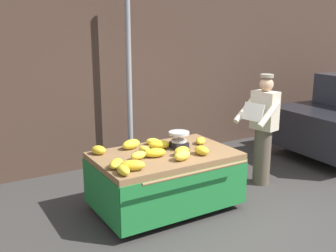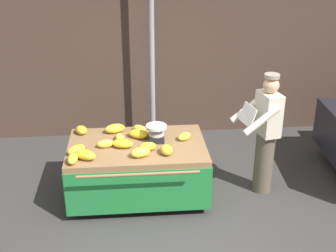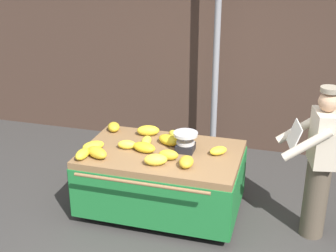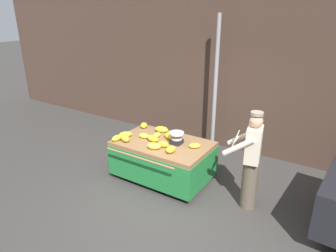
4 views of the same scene
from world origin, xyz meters
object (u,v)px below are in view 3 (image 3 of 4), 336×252
(banana_bunch_8, at_px, (148,130))
(banana_bunch_2, at_px, (82,154))
(banana_bunch_7, at_px, (114,127))
(banana_bunch_10, at_px, (93,146))
(vendor_person, at_px, (319,164))
(banana_bunch_1, at_px, (144,147))
(banana_bunch_4, at_px, (169,140))
(banana_bunch_12, at_px, (175,134))
(banana_bunch_9, at_px, (97,152))
(banana_bunch_13, at_px, (146,141))
(weighing_scale, at_px, (186,142))
(banana_cart, at_px, (162,167))
(banana_bunch_6, at_px, (186,162))
(street_pole, at_px, (216,55))
(banana_bunch_0, at_px, (156,160))
(banana_bunch_3, at_px, (168,155))
(banana_bunch_11, at_px, (127,145))
(banana_bunch_5, at_px, (218,151))

(banana_bunch_8, bearing_deg, banana_bunch_2, -121.16)
(banana_bunch_8, bearing_deg, banana_bunch_7, 179.22)
(banana_bunch_10, bearing_deg, vendor_person, 4.01)
(banana_bunch_1, xyz_separation_m, banana_bunch_4, (0.22, 0.27, 0.00))
(banana_bunch_12, bearing_deg, vendor_person, -14.05)
(banana_bunch_8, xyz_separation_m, banana_bunch_12, (0.34, 0.01, -0.02))
(banana_bunch_9, relative_size, banana_bunch_13, 1.18)
(weighing_scale, distance_m, banana_bunch_9, 1.01)
(banana_cart, xyz_separation_m, banana_bunch_4, (0.03, 0.20, 0.26))
(banana_bunch_2, bearing_deg, weighing_scale, 25.36)
(banana_bunch_6, distance_m, banana_bunch_7, 1.33)
(street_pole, bearing_deg, banana_bunch_10, -120.09)
(weighing_scale, distance_m, banana_bunch_0, 0.48)
(banana_bunch_7, bearing_deg, banana_bunch_10, -91.25)
(banana_bunch_1, distance_m, banana_bunch_10, 0.60)
(banana_bunch_0, relative_size, banana_bunch_1, 0.90)
(street_pole, height_order, banana_bunch_6, street_pole)
(banana_bunch_2, xyz_separation_m, banana_bunch_6, (1.16, 0.12, 0.01))
(banana_bunch_0, height_order, banana_bunch_3, banana_bunch_0)
(banana_bunch_7, relative_size, banana_bunch_9, 0.71)
(banana_bunch_6, distance_m, banana_bunch_13, 0.73)
(banana_bunch_7, height_order, banana_bunch_11, banana_bunch_7)
(weighing_scale, relative_size, banana_bunch_2, 1.18)
(banana_bunch_0, bearing_deg, banana_bunch_9, -179.32)
(banana_bunch_0, bearing_deg, banana_bunch_1, 129.20)
(street_pole, distance_m, banana_bunch_7, 1.79)
(banana_bunch_1, bearing_deg, banana_bunch_10, -168.89)
(banana_bunch_11, xyz_separation_m, vendor_person, (2.14, 0.04, 0.03))
(banana_bunch_1, bearing_deg, banana_bunch_0, -50.80)
(banana_bunch_11, bearing_deg, banana_bunch_8, 75.53)
(banana_bunch_8, relative_size, banana_bunch_13, 1.13)
(vendor_person, bearing_deg, banana_cart, 179.60)
(vendor_person, bearing_deg, banana_bunch_7, 170.53)
(banana_bunch_0, bearing_deg, banana_bunch_10, 168.66)
(banana_bunch_7, distance_m, banana_bunch_8, 0.46)
(street_pole, bearing_deg, banana_bunch_3, -95.04)
(banana_bunch_2, xyz_separation_m, banana_bunch_11, (0.38, 0.38, -0.00))
(street_pole, distance_m, banana_bunch_6, 2.09)
(banana_bunch_2, bearing_deg, vendor_person, 9.36)
(banana_bunch_5, xyz_separation_m, banana_bunch_7, (-1.40, 0.31, 0.01))
(banana_bunch_5, bearing_deg, vendor_person, -5.70)
(banana_bunch_2, xyz_separation_m, banana_bunch_13, (0.57, 0.55, -0.01))
(banana_bunch_12, bearing_deg, street_pole, 78.61)
(banana_cart, relative_size, banana_bunch_12, 9.13)
(banana_bunch_6, xyz_separation_m, banana_bunch_7, (-1.13, 0.71, -0.00))
(weighing_scale, distance_m, banana_bunch_6, 0.40)
(street_pole, distance_m, banana_bunch_5, 1.76)
(banana_bunch_7, xyz_separation_m, banana_bunch_9, (0.11, -0.76, 0.01))
(weighing_scale, xyz_separation_m, banana_bunch_2, (-1.06, -0.50, -0.06))
(banana_bunch_1, height_order, banana_bunch_10, banana_bunch_1)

